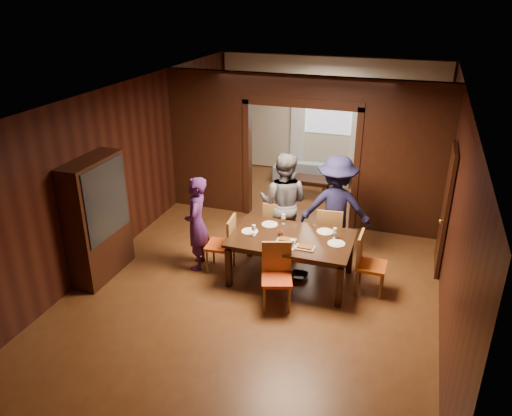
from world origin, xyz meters
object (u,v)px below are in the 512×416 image
(person_navy, at_px, (336,208))
(sofa, at_px, (312,170))
(chair_far_l, at_px, (277,225))
(chair_right, at_px, (372,264))
(dining_table, at_px, (291,258))
(chair_left, at_px, (220,244))
(person_grey, at_px, (284,203))
(person_purple, at_px, (197,223))
(hutch, at_px, (98,219))
(coffee_table, at_px, (312,186))
(chair_near, at_px, (277,278))
(chair_far_r, at_px, (329,232))

(person_navy, relative_size, sofa, 1.00)
(person_navy, xyz_separation_m, chair_far_l, (-1.01, -0.08, -0.44))
(sofa, relative_size, chair_right, 1.90)
(dining_table, bearing_deg, sofa, 98.22)
(chair_left, distance_m, chair_right, 2.46)
(person_grey, bearing_deg, person_purple, 40.95)
(hutch, bearing_deg, person_purple, 27.61)
(dining_table, xyz_separation_m, chair_right, (1.27, 0.05, 0.10))
(person_navy, bearing_deg, sofa, -79.83)
(coffee_table, bearing_deg, person_navy, -69.67)
(person_navy, bearing_deg, chair_near, 65.42)
(chair_left, bearing_deg, hutch, -72.68)
(person_navy, distance_m, sofa, 3.79)
(chair_left, xyz_separation_m, chair_far_r, (1.63, 1.00, 0.00))
(person_purple, height_order, sofa, person_purple)
(chair_far_l, xyz_separation_m, chair_far_r, (0.93, 0.02, 0.00))
(chair_far_r, distance_m, chair_near, 1.77)
(person_grey, bearing_deg, chair_far_l, 16.65)
(person_navy, bearing_deg, coffee_table, -77.76)
(dining_table, relative_size, chair_far_r, 1.97)
(chair_far_r, bearing_deg, chair_left, 24.13)
(chair_right, distance_m, hutch, 4.35)
(person_grey, distance_m, person_navy, 0.91)
(sofa, distance_m, chair_left, 4.65)
(chair_left, bearing_deg, chair_right, 87.66)
(sofa, height_order, coffee_table, sofa)
(person_purple, height_order, chair_far_r, person_purple)
(chair_left, bearing_deg, dining_table, 88.41)
(dining_table, distance_m, chair_left, 1.20)
(person_grey, bearing_deg, chair_left, 51.92)
(person_navy, xyz_separation_m, hutch, (-3.48, -1.80, 0.08))
(chair_near, bearing_deg, person_grey, 84.47)
(chair_far_r, bearing_deg, person_purple, 19.29)
(person_purple, distance_m, chair_left, 0.51)
(chair_far_l, bearing_deg, person_grey, -168.53)
(chair_far_r, bearing_deg, chair_near, 68.00)
(chair_far_l, relative_size, hutch, 0.48)
(coffee_table, distance_m, hutch, 5.17)
(person_navy, height_order, chair_far_r, person_navy)
(person_purple, relative_size, chair_right, 1.66)
(person_purple, height_order, person_navy, person_navy)
(hutch, bearing_deg, chair_far_l, 34.78)
(coffee_table, relative_size, chair_near, 0.82)
(person_navy, bearing_deg, chair_far_r, 28.00)
(hutch, bearing_deg, chair_far_r, 27.13)
(person_navy, height_order, chair_far_l, person_navy)
(dining_table, height_order, chair_far_l, chair_far_l)
(person_purple, xyz_separation_m, coffee_table, (1.13, 3.73, -0.60))
(person_navy, height_order, chair_left, person_navy)
(sofa, distance_m, chair_far_l, 3.64)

